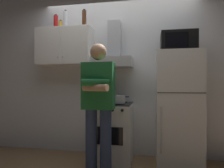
{
  "coord_description": "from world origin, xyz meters",
  "views": [
    {
      "loc": [
        0.53,
        -2.75,
        1.16
      ],
      "look_at": [
        0.0,
        0.0,
        1.15
      ],
      "focal_mm": 32.8,
      "sensor_mm": 36.0,
      "label": 1
    }
  ],
  "objects_px": {
    "microwave": "(178,42)",
    "person_standing": "(98,105)",
    "cooking_pot": "(119,99)",
    "range_hood": "(113,55)",
    "bottle_spice_jar": "(61,25)",
    "upper_cabinet": "(65,47)",
    "bottle_rum_dark": "(84,19)",
    "refrigerator": "(178,109)",
    "bottle_soda_red": "(56,23)",
    "stove_oven": "(112,132)",
    "bottle_vodka_clear": "(66,19)"
  },
  "relations": [
    {
      "from": "stove_oven",
      "to": "bottle_spice_jar",
      "type": "height_order",
      "value": "bottle_spice_jar"
    },
    {
      "from": "upper_cabinet",
      "to": "stove_oven",
      "type": "relative_size",
      "value": 1.03
    },
    {
      "from": "bottle_vodka_clear",
      "to": "range_hood",
      "type": "bearing_deg",
      "value": 2.36
    },
    {
      "from": "bottle_spice_jar",
      "to": "bottle_rum_dark",
      "type": "relative_size",
      "value": 0.46
    },
    {
      "from": "stove_oven",
      "to": "bottle_soda_red",
      "type": "xyz_separation_m",
      "value": [
        -0.98,
        0.16,
        1.74
      ]
    },
    {
      "from": "stove_oven",
      "to": "refrigerator",
      "type": "distance_m",
      "value": 1.02
    },
    {
      "from": "bottle_soda_red",
      "to": "bottle_vodka_clear",
      "type": "bearing_deg",
      "value": -18.36
    },
    {
      "from": "range_hood",
      "to": "bottle_spice_jar",
      "type": "relative_size",
      "value": 5.57
    },
    {
      "from": "person_standing",
      "to": "cooking_pot",
      "type": "bearing_deg",
      "value": 69.7
    },
    {
      "from": "refrigerator",
      "to": "person_standing",
      "type": "height_order",
      "value": "person_standing"
    },
    {
      "from": "person_standing",
      "to": "bottle_vodka_clear",
      "type": "xyz_separation_m",
      "value": [
        -0.73,
        0.7,
        1.29
      ]
    },
    {
      "from": "range_hood",
      "to": "bottle_rum_dark",
      "type": "relative_size",
      "value": 2.57
    },
    {
      "from": "range_hood",
      "to": "bottle_vodka_clear",
      "type": "height_order",
      "value": "bottle_vodka_clear"
    },
    {
      "from": "upper_cabinet",
      "to": "range_hood",
      "type": "relative_size",
      "value": 1.2
    },
    {
      "from": "bottle_spice_jar",
      "to": "bottle_vodka_clear",
      "type": "height_order",
      "value": "bottle_vodka_clear"
    },
    {
      "from": "refrigerator",
      "to": "upper_cabinet",
      "type": "bearing_deg",
      "value": 175.93
    },
    {
      "from": "microwave",
      "to": "bottle_soda_red",
      "type": "relative_size",
      "value": 1.92
    },
    {
      "from": "range_hood",
      "to": "person_standing",
      "type": "height_order",
      "value": "range_hood"
    },
    {
      "from": "bottle_vodka_clear",
      "to": "bottle_rum_dark",
      "type": "height_order",
      "value": "bottle_rum_dark"
    },
    {
      "from": "bottle_spice_jar",
      "to": "bottle_rum_dark",
      "type": "bearing_deg",
      "value": 3.98
    },
    {
      "from": "refrigerator",
      "to": "cooking_pot",
      "type": "relative_size",
      "value": 5.8
    },
    {
      "from": "microwave",
      "to": "person_standing",
      "type": "distance_m",
      "value": 1.45
    },
    {
      "from": "refrigerator",
      "to": "bottle_soda_red",
      "type": "distance_m",
      "value": 2.37
    },
    {
      "from": "bottle_soda_red",
      "to": "range_hood",
      "type": "bearing_deg",
      "value": -2.02
    },
    {
      "from": "stove_oven",
      "to": "microwave",
      "type": "relative_size",
      "value": 1.82
    },
    {
      "from": "person_standing",
      "to": "bottle_spice_jar",
      "type": "height_order",
      "value": "bottle_spice_jar"
    },
    {
      "from": "microwave",
      "to": "person_standing",
      "type": "bearing_deg",
      "value": -148.0
    },
    {
      "from": "stove_oven",
      "to": "microwave",
      "type": "height_order",
      "value": "microwave"
    },
    {
      "from": "range_hood",
      "to": "bottle_soda_red",
      "type": "bearing_deg",
      "value": 177.98
    },
    {
      "from": "upper_cabinet",
      "to": "range_hood",
      "type": "height_order",
      "value": "range_hood"
    },
    {
      "from": "range_hood",
      "to": "cooking_pot",
      "type": "distance_m",
      "value": 0.72
    },
    {
      "from": "microwave",
      "to": "bottle_soda_red",
      "type": "height_order",
      "value": "bottle_soda_red"
    },
    {
      "from": "microwave",
      "to": "bottle_rum_dark",
      "type": "bearing_deg",
      "value": 175.62
    },
    {
      "from": "microwave",
      "to": "bottle_spice_jar",
      "type": "height_order",
      "value": "bottle_spice_jar"
    },
    {
      "from": "person_standing",
      "to": "bottle_spice_jar",
      "type": "bearing_deg",
      "value": 139.14
    },
    {
      "from": "upper_cabinet",
      "to": "cooking_pot",
      "type": "xyz_separation_m",
      "value": [
        0.93,
        -0.24,
        -0.82
      ]
    },
    {
      "from": "range_hood",
      "to": "refrigerator",
      "type": "bearing_deg",
      "value": -7.55
    },
    {
      "from": "upper_cabinet",
      "to": "refrigerator",
      "type": "xyz_separation_m",
      "value": [
        1.75,
        -0.12,
        -0.95
      ]
    },
    {
      "from": "cooking_pot",
      "to": "person_standing",
      "type": "bearing_deg",
      "value": -110.3
    },
    {
      "from": "range_hood",
      "to": "bottle_rum_dark",
      "type": "height_order",
      "value": "bottle_rum_dark"
    },
    {
      "from": "stove_oven",
      "to": "refrigerator",
      "type": "bearing_deg",
      "value": 0.04
    },
    {
      "from": "person_standing",
      "to": "stove_oven",
      "type": "bearing_deg",
      "value": 85.28
    },
    {
      "from": "upper_cabinet",
      "to": "stove_oven",
      "type": "xyz_separation_m",
      "value": [
        0.8,
        -0.13,
        -1.32
      ]
    },
    {
      "from": "person_standing",
      "to": "range_hood",
      "type": "bearing_deg",
      "value": 86.09
    },
    {
      "from": "bottle_rum_dark",
      "to": "refrigerator",
      "type": "bearing_deg",
      "value": -5.11
    },
    {
      "from": "bottle_spice_jar",
      "to": "microwave",
      "type": "bearing_deg",
      "value": -2.58
    },
    {
      "from": "stove_oven",
      "to": "bottle_spice_jar",
      "type": "xyz_separation_m",
      "value": [
        -0.87,
        0.1,
        1.68
      ]
    },
    {
      "from": "range_hood",
      "to": "refrigerator",
      "type": "relative_size",
      "value": 0.47
    },
    {
      "from": "bottle_spice_jar",
      "to": "bottle_soda_red",
      "type": "relative_size",
      "value": 0.54
    },
    {
      "from": "upper_cabinet",
      "to": "bottle_rum_dark",
      "type": "distance_m",
      "value": 0.55
    }
  ]
}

